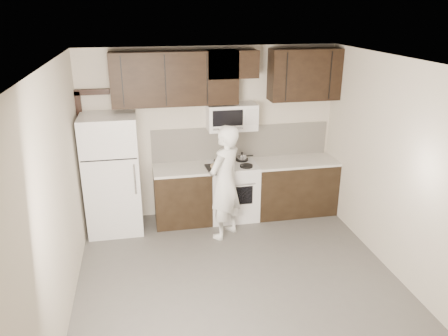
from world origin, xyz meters
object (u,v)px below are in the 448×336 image
object	(u,v)px
stove	(233,191)
refrigerator	(112,174)
microwave	(232,117)
person	(225,183)

from	to	relation	value
stove	refrigerator	xyz separation A→B (m)	(-1.85, -0.05, 0.44)
stove	microwave	distance (m)	1.20
microwave	refrigerator	distance (m)	2.00
stove	refrigerator	bearing A→B (deg)	-178.49
stove	person	bearing A→B (deg)	-112.82
microwave	person	xyz separation A→B (m)	(-0.25, -0.71, -0.79)
stove	microwave	world-z (taller)	microwave
stove	refrigerator	size ratio (longest dim) A/B	0.52
person	refrigerator	bearing A→B (deg)	-62.02
microwave	refrigerator	size ratio (longest dim) A/B	0.42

